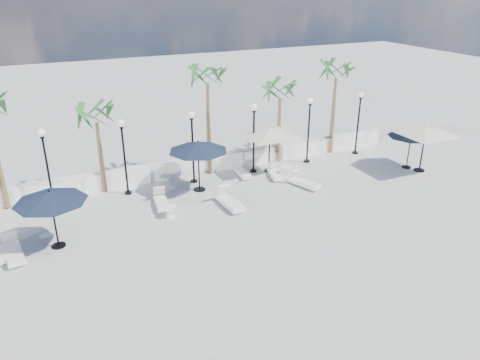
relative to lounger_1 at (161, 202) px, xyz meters
name	(u,v)px	position (x,y,z in m)	size (l,w,h in m)	color
ground	(247,239)	(2.37, -4.46, -0.23)	(100.00, 100.00, 0.00)	#969691
balustrade	(188,167)	(2.37, 3.04, 0.24)	(26.00, 0.30, 1.01)	white
lamppost_1	(46,157)	(-4.63, 2.04, 2.26)	(0.36, 0.36, 3.84)	black
lamppost_2	(123,147)	(-1.13, 2.04, 2.26)	(0.36, 0.36, 3.84)	black
lamppost_3	(192,137)	(2.37, 2.04, 2.26)	(0.36, 0.36, 3.84)	black
lamppost_4	(254,129)	(5.87, 2.04, 2.26)	(0.36, 0.36, 3.84)	black
lamppost_5	(309,121)	(9.37, 2.04, 2.26)	(0.36, 0.36, 3.84)	black
lamppost_6	(359,114)	(12.87, 2.04, 2.26)	(0.36, 0.36, 3.84)	black
palm_1	(96,119)	(-2.13, 2.84, 3.53)	(2.60, 2.60, 4.70)	brown
palm_2	(207,81)	(3.57, 2.84, 4.89)	(2.60, 2.60, 6.10)	brown
palm_3	(280,95)	(7.87, 2.84, 3.72)	(2.60, 2.60, 4.90)	brown
palm_4	(336,76)	(11.57, 2.84, 4.50)	(2.60, 2.60, 5.70)	brown
lounger_1	(161,202)	(0.00, 0.00, 0.00)	(0.81, 1.86, 0.68)	silver
lounger_2	(13,251)	(-6.43, -1.90, 0.02)	(0.87, 2.02, 0.73)	silver
lounger_3	(242,172)	(5.06, 1.76, -0.02)	(0.66, 1.65, 0.60)	silver
lounger_4	(230,201)	(2.92, -1.39, 0.03)	(0.80, 2.07, 0.76)	silver
lounger_5	(275,173)	(6.59, 0.86, -0.02)	(0.95, 1.75, 0.62)	silver
lounger_6	(304,182)	(7.36, -0.89, 0.00)	(1.17, 1.90, 0.68)	silver
side_table_1	(170,211)	(0.05, -1.31, 0.09)	(0.55, 0.55, 0.53)	silver
side_table_2	(286,171)	(7.10, 0.59, 0.11)	(0.58, 0.58, 0.56)	silver
parasol_navy_left	(50,197)	(-4.78, -1.80, 1.98)	(2.83, 2.83, 2.50)	black
parasol_navy_mid	(198,147)	(2.27, 0.95, 2.11)	(2.97, 2.97, 2.66)	black
parasol_navy_right	(412,133)	(14.06, -1.10, 1.82)	(2.60, 2.60, 2.33)	black
parasol_cream_sq_a	(270,129)	(6.69, 1.74, 2.23)	(5.41, 5.41, 2.65)	black
parasol_cream_sq_b	(426,127)	(14.37, -1.77, 2.33)	(5.52, 5.52, 2.77)	black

